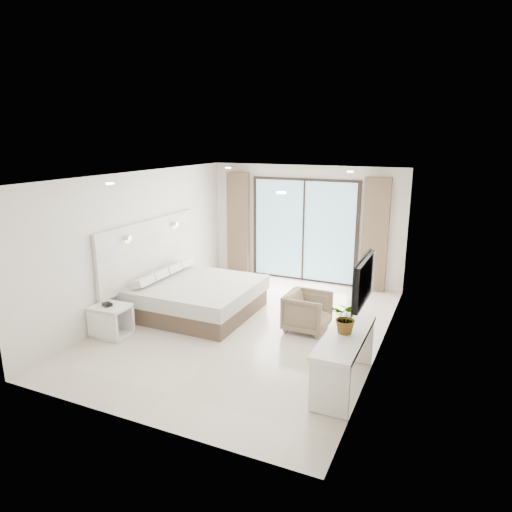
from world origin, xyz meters
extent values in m
plane|color=beige|center=(0.00, 0.00, 0.00)|extent=(6.20, 6.20, 0.00)
cube|color=silver|center=(0.00, 3.10, 1.35)|extent=(4.60, 0.02, 2.70)
cube|color=silver|center=(0.00, -3.10, 1.35)|extent=(4.60, 0.02, 2.70)
cube|color=silver|center=(-2.30, 0.00, 1.35)|extent=(0.02, 6.20, 2.70)
cube|color=silver|center=(2.30, 0.00, 1.35)|extent=(0.02, 6.20, 2.70)
cube|color=white|center=(0.00, 0.00, 2.70)|extent=(4.60, 6.20, 0.02)
cube|color=white|center=(-2.25, 0.24, 1.15)|extent=(0.08, 3.00, 1.20)
cube|color=black|center=(2.25, -1.26, 1.55)|extent=(0.06, 1.00, 0.58)
cube|color=black|center=(2.21, -1.26, 1.55)|extent=(0.02, 1.04, 0.62)
cube|color=black|center=(0.00, 3.07, 1.20)|extent=(2.56, 0.04, 2.42)
cube|color=#96D4F0|center=(0.00, 3.04, 1.20)|extent=(2.40, 0.01, 2.30)
cube|color=brown|center=(-1.65, 2.96, 1.25)|extent=(0.55, 0.14, 2.50)
cube|color=brown|center=(1.65, 2.96, 1.25)|extent=(0.55, 0.14, 2.50)
cylinder|color=white|center=(-1.30, -1.80, 2.68)|extent=(0.12, 0.12, 0.02)
cylinder|color=white|center=(1.30, -1.80, 2.68)|extent=(0.12, 0.12, 0.02)
cylinder|color=white|center=(-1.30, 1.80, 2.68)|extent=(0.12, 0.12, 0.02)
cylinder|color=white|center=(1.30, 1.80, 2.68)|extent=(0.12, 0.12, 0.02)
cube|color=brown|center=(-1.20, 0.24, 0.17)|extent=(2.10, 1.99, 0.34)
cube|color=silver|center=(-1.20, 0.24, 0.47)|extent=(2.18, 2.08, 0.27)
cube|color=white|center=(-1.95, -0.44, 0.68)|extent=(0.28, 0.42, 0.14)
cube|color=white|center=(-1.95, 0.01, 0.68)|extent=(0.28, 0.42, 0.14)
cube|color=white|center=(-1.95, 0.47, 0.68)|extent=(0.28, 0.42, 0.14)
cube|color=white|center=(-1.95, 0.92, 0.68)|extent=(0.28, 0.42, 0.14)
cube|color=white|center=(-1.97, -1.29, 0.52)|extent=(0.61, 0.51, 0.05)
cube|color=white|center=(-1.97, -1.29, 0.03)|extent=(0.61, 0.51, 0.05)
cube|color=white|center=(-1.97, -1.51, 0.27)|extent=(0.60, 0.07, 0.49)
cube|color=white|center=(-1.97, -1.07, 0.27)|extent=(0.60, 0.07, 0.49)
cube|color=black|center=(-2.01, -1.31, 0.58)|extent=(0.20, 0.18, 0.05)
cube|color=white|center=(2.04, -1.26, 0.74)|extent=(0.52, 1.67, 0.06)
cube|color=white|center=(2.04, -2.01, 0.35)|extent=(0.50, 0.06, 0.71)
cube|color=white|center=(2.04, -0.51, 0.35)|extent=(0.50, 0.06, 0.71)
imported|color=#33662D|center=(2.04, -1.22, 0.94)|extent=(0.51, 0.54, 0.34)
imported|color=#887959|center=(1.00, 0.34, 0.37)|extent=(0.69, 0.74, 0.75)
camera|label=1|loc=(3.26, -6.88, 3.33)|focal=32.00mm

